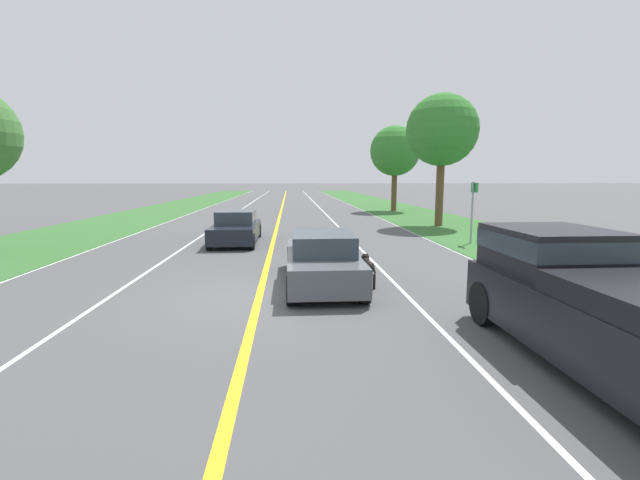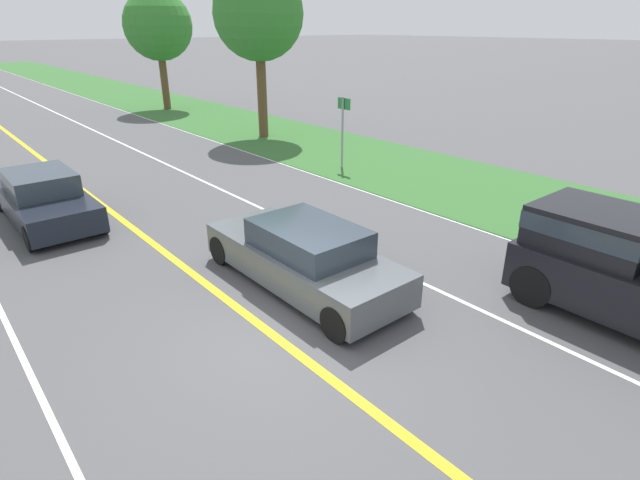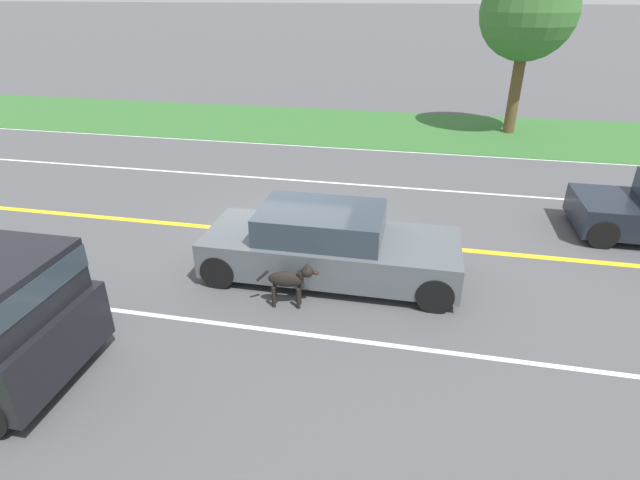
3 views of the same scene
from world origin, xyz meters
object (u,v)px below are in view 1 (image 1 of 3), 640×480
(pickup_truck, at_px, (603,303))
(roadside_tree_right_far, at_px, (395,151))
(ego_car, at_px, (322,259))
(dog, at_px, (368,266))
(oncoming_car, at_px, (236,228))
(street_sign, at_px, (473,205))
(roadside_tree_right_near, at_px, (442,131))

(pickup_truck, bearing_deg, roadside_tree_right_far, 82.12)
(roadside_tree_right_far, bearing_deg, ego_car, -108.00)
(ego_car, height_order, roadside_tree_right_far, roadside_tree_right_far)
(dog, bearing_deg, oncoming_car, 112.99)
(roadside_tree_right_far, height_order, street_sign, roadside_tree_right_far)
(dog, xyz_separation_m, oncoming_car, (-4.29, 7.81, 0.11))
(dog, xyz_separation_m, pickup_truck, (2.57, -4.86, 0.44))
(roadside_tree_right_near, relative_size, roadside_tree_right_far, 1.06)
(pickup_truck, relative_size, roadside_tree_right_far, 0.78)
(roadside_tree_right_near, distance_m, street_sign, 7.66)
(pickup_truck, xyz_separation_m, street_sign, (3.06, 11.62, 0.67))
(ego_car, distance_m, dog, 1.25)
(dog, height_order, oncoming_car, oncoming_car)
(dog, distance_m, street_sign, 8.87)
(street_sign, bearing_deg, roadside_tree_right_near, 82.05)
(pickup_truck, bearing_deg, oncoming_car, 118.45)
(oncoming_car, xyz_separation_m, roadside_tree_right_near, (10.85, 5.57, 4.73))
(ego_car, xyz_separation_m, oncoming_car, (-3.13, 7.37, -0.00))
(ego_car, bearing_deg, roadside_tree_right_near, 59.17)
(ego_car, relative_size, dog, 4.36)
(street_sign, bearing_deg, ego_car, -137.11)
(roadside_tree_right_near, bearing_deg, ego_car, -120.83)
(oncoming_car, bearing_deg, pickup_truck, 118.45)
(dog, bearing_deg, ego_car, 153.26)
(dog, xyz_separation_m, street_sign, (5.63, 6.76, 1.11))
(roadside_tree_right_far, bearing_deg, street_sign, -93.22)
(dog, relative_size, oncoming_car, 0.24)
(ego_car, relative_size, pickup_truck, 0.88)
(dog, bearing_deg, roadside_tree_right_near, 58.09)
(pickup_truck, distance_m, street_sign, 12.03)
(roadside_tree_right_near, xyz_separation_m, roadside_tree_right_far, (0.07, 11.03, -0.47))
(dog, height_order, pickup_truck, pickup_truck)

